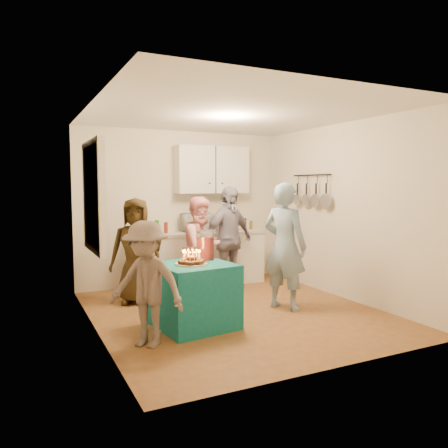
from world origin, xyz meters
name	(u,v)px	position (x,y,z in m)	size (l,w,h in m)	color
floor	(235,312)	(0.00, 0.00, 0.00)	(4.00, 4.00, 0.00)	brown
ceiling	(236,114)	(0.00, 0.00, 2.60)	(4.00, 4.00, 0.00)	white
back_wall	(182,208)	(0.00, 2.00, 1.30)	(3.60, 3.60, 0.00)	silver
left_wall	(94,219)	(-1.80, 0.00, 1.30)	(4.00, 4.00, 0.00)	silver
right_wall	(343,211)	(1.80, 0.00, 1.30)	(4.00, 4.00, 0.00)	silver
window_night	(92,196)	(-1.77, 0.30, 1.55)	(0.04, 1.00, 1.20)	black
counter	(200,260)	(0.20, 1.70, 0.43)	(2.20, 0.58, 0.86)	white
countertop	(200,233)	(0.20, 1.70, 0.89)	(2.24, 0.62, 0.05)	beige
upper_cabinet	(212,170)	(0.50, 1.85, 1.95)	(1.30, 0.30, 0.80)	white
pot_rack	(310,191)	(1.72, 0.70, 1.60)	(0.12, 1.00, 0.60)	black
microwave	(199,223)	(0.18, 1.70, 1.06)	(0.55, 0.37, 0.30)	white
party_table	(194,295)	(-0.72, -0.31, 0.38)	(0.85, 0.85, 0.76)	#10686D
donut_cake	(191,257)	(-0.77, -0.36, 0.85)	(0.38, 0.38, 0.18)	#381C0C
punch_jar	(205,246)	(-0.48, -0.11, 0.93)	(0.22, 0.22, 0.34)	red
man_birthday	(285,246)	(0.68, -0.13, 0.86)	(0.63, 0.41, 1.72)	#88A6C5
woman_back_left	(136,251)	(-1.06, 1.04, 0.75)	(0.74, 0.48, 1.51)	#543D18
woman_back_center	(202,248)	(-0.11, 0.88, 0.76)	(0.74, 0.57, 1.52)	pink
woman_back_right	(228,239)	(0.42, 1.07, 0.84)	(0.98, 0.41, 1.67)	#181139
child_near_left	(147,284)	(-1.40, -0.69, 0.66)	(0.85, 0.49, 1.32)	#61534D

